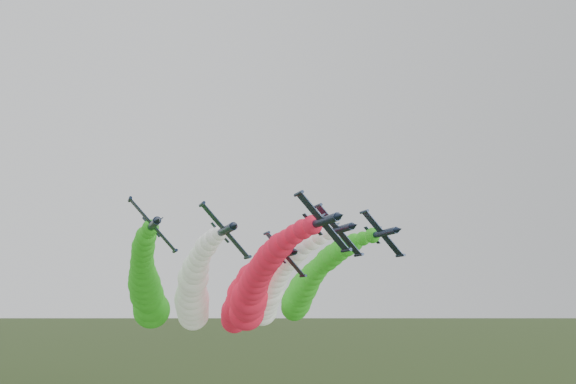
{
  "coord_description": "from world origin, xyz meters",
  "views": [
    {
      "loc": [
        -31.41,
        -84.01,
        28.5
      ],
      "look_at": [
        -0.29,
        2.83,
        46.6
      ],
      "focal_mm": 35.0,
      "sensor_mm": 36.0,
      "label": 1
    }
  ],
  "objects_px": {
    "jet_outer_right": "(306,288)",
    "jet_trail": "(240,301)",
    "jet_inner_left": "(193,295)",
    "jet_inner_right": "(271,290)",
    "jet_outer_left": "(147,292)",
    "jet_lead": "(254,292)"
  },
  "relations": [
    {
      "from": "jet_outer_right",
      "to": "jet_trail",
      "type": "bearing_deg",
      "value": 154.63
    },
    {
      "from": "jet_inner_left",
      "to": "jet_inner_right",
      "type": "height_order",
      "value": "jet_inner_right"
    },
    {
      "from": "jet_inner_left",
      "to": "jet_outer_right",
      "type": "height_order",
      "value": "jet_outer_right"
    },
    {
      "from": "jet_outer_left",
      "to": "jet_trail",
      "type": "distance_m",
      "value": 26.49
    },
    {
      "from": "jet_inner_right",
      "to": "jet_outer_right",
      "type": "relative_size",
      "value": 1.0
    },
    {
      "from": "jet_inner_left",
      "to": "jet_inner_right",
      "type": "distance_m",
      "value": 19.16
    },
    {
      "from": "jet_lead",
      "to": "jet_outer_left",
      "type": "distance_m",
      "value": 27.97
    },
    {
      "from": "jet_inner_right",
      "to": "jet_inner_left",
      "type": "bearing_deg",
      "value": 177.99
    },
    {
      "from": "jet_lead",
      "to": "jet_inner_right",
      "type": "relative_size",
      "value": 1.0
    },
    {
      "from": "jet_inner_right",
      "to": "jet_outer_right",
      "type": "xyz_separation_m",
      "value": [
        12.38,
        7.46,
        0.73
      ]
    },
    {
      "from": "jet_inner_left",
      "to": "jet_trail",
      "type": "relative_size",
      "value": 1.0
    },
    {
      "from": "jet_outer_left",
      "to": "jet_inner_right",
      "type": "bearing_deg",
      "value": -14.71
    },
    {
      "from": "jet_inner_right",
      "to": "jet_outer_left",
      "type": "xyz_separation_m",
      "value": [
        -29.13,
        7.65,
        -0.38
      ]
    },
    {
      "from": "jet_lead",
      "to": "jet_outer_left",
      "type": "bearing_deg",
      "value": 141.47
    },
    {
      "from": "jet_outer_right",
      "to": "jet_outer_left",
      "type": "bearing_deg",
      "value": 179.75
    },
    {
      "from": "jet_outer_right",
      "to": "jet_inner_left",
      "type": "bearing_deg",
      "value": -167.82
    },
    {
      "from": "jet_inner_left",
      "to": "jet_outer_left",
      "type": "xyz_separation_m",
      "value": [
        -10.02,
        6.98,
        0.82
      ]
    },
    {
      "from": "jet_lead",
      "to": "jet_outer_right",
      "type": "distance_m",
      "value": 26.15
    },
    {
      "from": "jet_inner_right",
      "to": "jet_trail",
      "type": "relative_size",
      "value": 1.0
    },
    {
      "from": "jet_lead",
      "to": "jet_outer_right",
      "type": "relative_size",
      "value": 1.01
    },
    {
      "from": "jet_outer_left",
      "to": "jet_trail",
      "type": "bearing_deg",
      "value": 16.51
    },
    {
      "from": "jet_inner_right",
      "to": "jet_outer_right",
      "type": "bearing_deg",
      "value": 31.09
    }
  ]
}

